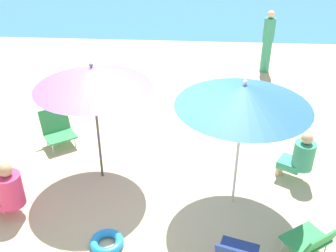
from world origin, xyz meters
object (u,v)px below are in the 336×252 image
object	(u,v)px
beach_chair_c	(57,128)
person_c	(300,156)
umbrella_blue	(244,95)
person_b	(8,190)
umbrella_purple	(92,77)
swim_ring	(107,242)
person_a	(268,42)
beach_chair_a	(312,240)

from	to	relation	value
beach_chair_c	person_c	size ratio (longest dim) A/B	0.80
umbrella_blue	person_b	size ratio (longest dim) A/B	2.19
umbrella_purple	swim_ring	bearing A→B (deg)	-75.81
person_a	swim_ring	world-z (taller)	person_a
umbrella_purple	person_c	world-z (taller)	umbrella_purple
beach_chair_a	person_c	world-z (taller)	person_c
beach_chair_c	person_c	bearing A→B (deg)	43.63
beach_chair_c	person_a	size ratio (longest dim) A/B	0.47
beach_chair_c	swim_ring	world-z (taller)	beach_chair_c
person_c	swim_ring	xyz separation A→B (m)	(-2.81, -1.61, -0.41)
umbrella_blue	person_c	bearing A→B (deg)	29.49
umbrella_purple	umbrella_blue	distance (m)	2.18
beach_chair_a	person_a	world-z (taller)	person_a
person_a	person_c	xyz separation A→B (m)	(-0.11, -4.58, -0.33)
person_a	person_c	bearing A→B (deg)	59.34
person_a	person_b	world-z (taller)	person_a
umbrella_blue	person_c	xyz separation A→B (m)	(1.07, 0.60, -1.34)
beach_chair_c	person_a	bearing A→B (deg)	95.78
umbrella_purple	umbrella_blue	world-z (taller)	umbrella_blue
umbrella_blue	swim_ring	distance (m)	2.66
person_b	umbrella_purple	bearing A→B (deg)	-116.69
swim_ring	beach_chair_c	bearing A→B (deg)	119.89
umbrella_blue	umbrella_purple	bearing A→B (deg)	166.83
beach_chair_c	swim_ring	distance (m)	2.80
beach_chair_a	swim_ring	bearing A→B (deg)	55.23
beach_chair_a	person_c	bearing A→B (deg)	-40.12
person_b	person_c	world-z (taller)	person_b
beach_chair_a	person_a	distance (m)	6.23
beach_chair_c	person_a	distance (m)	5.74
beach_chair_c	person_b	bearing A→B (deg)	-38.08
umbrella_purple	umbrella_blue	size ratio (longest dim) A/B	0.99
umbrella_purple	swim_ring	size ratio (longest dim) A/B	4.36
person_b	beach_chair_c	bearing A→B (deg)	-71.79
person_a	person_b	distance (m)	7.19
person_b	swim_ring	bearing A→B (deg)	-177.63
umbrella_purple	person_b	bearing A→B (deg)	-137.54
umbrella_purple	person_a	bearing A→B (deg)	54.92
beach_chair_a	beach_chair_c	bearing A→B (deg)	24.51
umbrella_blue	person_a	size ratio (longest dim) A/B	1.29
umbrella_purple	person_b	xyz separation A→B (m)	(-1.10, -1.00, -1.32)
umbrella_blue	beach_chair_a	size ratio (longest dim) A/B	2.75
umbrella_blue	beach_chair_a	bearing A→B (deg)	-48.51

